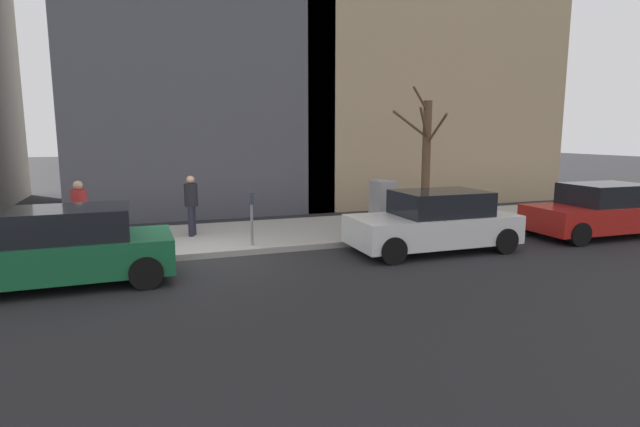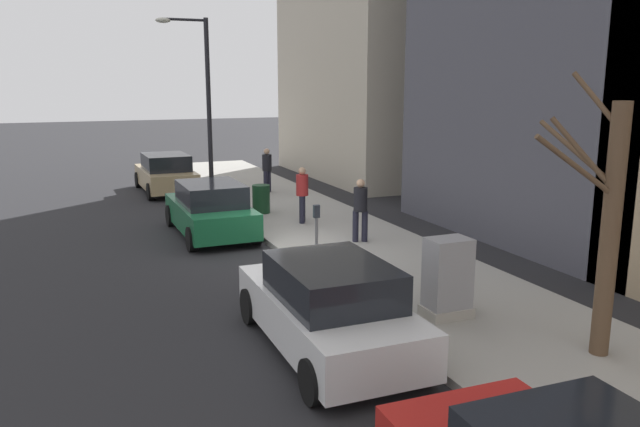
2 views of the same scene
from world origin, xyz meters
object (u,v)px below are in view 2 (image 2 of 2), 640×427
pedestrian_near_meter (360,207)px  pedestrian_far_corner (267,168)px  parked_car_tan (166,174)px  bare_tree (607,223)px  pedestrian_midblock (302,191)px  parked_car_green (210,210)px  trash_bin (261,199)px  streetlamp (201,89)px  parking_meter (316,227)px  parked_car_white (329,307)px  utility_box (448,279)px

pedestrian_near_meter → pedestrian_far_corner: same height
parked_car_tan → bare_tree: 18.44m
pedestrian_midblock → pedestrian_far_corner: (0.63, 5.44, 0.00)m
parked_car_green → bare_tree: 11.09m
bare_tree → trash_bin: bare_tree is taller
streetlamp → pedestrian_near_meter: streetlamp is taller
parked_car_tan → parking_meter: (1.64, -11.72, 0.24)m
parked_car_tan → pedestrian_far_corner: (3.44, -2.27, 0.35)m
streetlamp → bare_tree: bearing=-82.7°
parked_car_white → bare_tree: bare_tree is taller
utility_box → bare_tree: 2.87m
parked_car_tan → streetlamp: 3.61m
parked_car_green → parking_meter: 4.38m
parked_car_tan → streetlamp: (1.47, -0.28, 3.28)m
pedestrian_near_meter → pedestrian_far_corner: (0.04, 8.15, 0.00)m
pedestrian_near_meter → pedestrian_midblock: (-0.59, 2.72, 0.00)m
parked_car_green → parking_meter: bearing=-69.6°
pedestrian_near_meter → pedestrian_midblock: same height
parked_car_white → pedestrian_far_corner: (3.35, 13.78, 0.35)m
trash_bin → pedestrian_far_corner: size_ratio=0.54×
streetlamp → pedestrian_near_meter: 10.73m
streetlamp → trash_bin: 6.59m
streetlamp → pedestrian_midblock: 8.09m
parked_car_white → trash_bin: (1.99, 10.17, -0.14)m
parking_meter → pedestrian_near_meter: size_ratio=0.81×
parked_car_tan → pedestrian_far_corner: pedestrian_far_corner is taller
pedestrian_near_meter → pedestrian_midblock: size_ratio=1.00×
pedestrian_midblock → pedestrian_far_corner: bearing=19.5°
parked_car_green → trash_bin: 2.69m
utility_box → pedestrian_near_meter: (0.91, 5.39, 0.24)m
trash_bin → parking_meter: bearing=-94.4°
parked_car_tan → trash_bin: (2.09, -5.88, -0.14)m
parked_car_green → streetlamp: (1.41, 7.36, 3.28)m
pedestrian_midblock → parking_meter: bearing=-170.1°
pedestrian_midblock → utility_box: bearing=-156.1°
utility_box → pedestrian_far_corner: size_ratio=0.86×
parked_car_green → parked_car_tan: bearing=89.8°
bare_tree → parked_car_green: bearing=109.6°
parked_car_tan → pedestrian_near_meter: size_ratio=2.56×
trash_bin → pedestrian_far_corner: bearing=69.5°
parked_car_tan → utility_box: utility_box is taller
parked_car_white → parking_meter: parked_car_white is taller
utility_box → streetlamp: size_ratio=0.22×
pedestrian_midblock → pedestrian_near_meter: bearing=-141.6°
parked_car_tan → pedestrian_midblock: pedestrian_midblock is taller
parked_car_white → utility_box: bearing=6.1°
parked_car_green → streetlamp: size_ratio=0.65×
parking_meter → pedestrian_near_meter: 2.19m
streetlamp → pedestrian_midblock: (1.34, -7.42, -2.93)m
parked_car_tan → bare_tree: bearing=-79.8°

